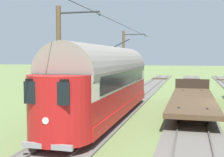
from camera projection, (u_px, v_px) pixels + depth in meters
name	position (u px, v px, depth m)	size (l,w,h in m)	color
track_third_siding	(192.00, 116.00, 18.50)	(2.80, 80.00, 0.18)	#666059
track_outer_siding	(114.00, 112.00, 19.76)	(2.80, 80.00, 0.18)	#666059
vintage_streetcar	(106.00, 81.00, 17.86)	(2.65, 15.49, 4.94)	red
flatcar_far_siding	(192.00, 99.00, 20.07)	(2.80, 12.36, 1.60)	brown
catenary_pole_foreground	(124.00, 59.00, 33.59)	(2.64, 0.28, 6.51)	brown
catenary_pole_mid_near	(60.00, 61.00, 17.15)	(2.64, 0.28, 6.51)	brown
overhead_wire_run	(102.00, 16.00, 17.03)	(2.44, 38.07, 0.18)	black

